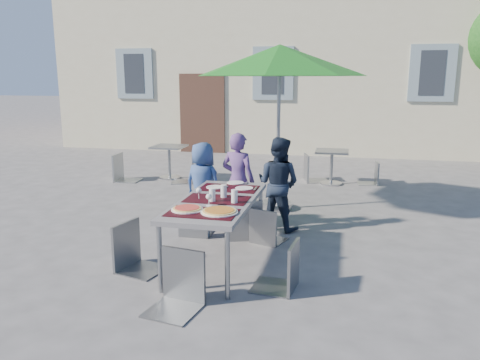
% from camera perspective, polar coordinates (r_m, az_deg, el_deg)
% --- Properties ---
extents(ground, '(90.00, 90.00, 0.00)m').
position_cam_1_polar(ground, '(5.95, -7.65, -8.24)').
color(ground, '#504F52').
rests_on(ground, ground).
extents(dining_table, '(0.80, 1.85, 0.76)m').
position_cam_1_polar(dining_table, '(5.26, -2.82, -2.95)').
color(dining_table, '#4C4C51').
rests_on(dining_table, ground).
extents(pizza_near_left, '(0.33, 0.33, 0.03)m').
position_cam_1_polar(pizza_near_left, '(4.83, -6.47, -3.49)').
color(pizza_near_left, white).
rests_on(pizza_near_left, dining_table).
extents(pizza_near_right, '(0.38, 0.38, 0.03)m').
position_cam_1_polar(pizza_near_right, '(4.72, -2.54, -3.81)').
color(pizza_near_right, white).
rests_on(pizza_near_right, dining_table).
extents(glassware, '(0.50, 0.43, 0.15)m').
position_cam_1_polar(glassware, '(5.15, -2.52, -1.74)').
color(glassware, silver).
rests_on(glassware, dining_table).
extents(place_settings, '(0.62, 0.52, 0.01)m').
position_cam_1_polar(place_settings, '(5.84, -1.00, -0.72)').
color(place_settings, white).
rests_on(place_settings, dining_table).
extents(child_0, '(0.67, 0.53, 1.20)m').
position_cam_1_polar(child_0, '(6.70, -4.54, -0.47)').
color(child_0, '#304B85').
rests_on(child_0, ground).
extents(child_1, '(0.56, 0.43, 1.35)m').
position_cam_1_polar(child_1, '(6.54, -0.23, -0.07)').
color(child_1, '#583A78').
rests_on(child_1, ground).
extents(child_2, '(0.72, 0.55, 1.30)m').
position_cam_1_polar(child_2, '(6.49, 4.68, -0.44)').
color(child_2, '#172134').
rests_on(child_2, ground).
extents(chair_0, '(0.41, 0.41, 0.91)m').
position_cam_1_polar(chair_0, '(6.23, -5.55, -2.11)').
color(chair_0, gray).
rests_on(chair_0, ground).
extents(chair_1, '(0.58, 0.58, 1.03)m').
position_cam_1_polar(chair_1, '(6.07, 0.51, -1.72)').
color(chair_1, gray).
rests_on(chair_1, ground).
extents(chair_2, '(0.49, 0.50, 0.87)m').
position_cam_1_polar(chair_2, '(5.94, 3.25, -3.05)').
color(chair_2, gray).
rests_on(chair_2, ground).
extents(chair_3, '(0.54, 0.54, 1.01)m').
position_cam_1_polar(chair_3, '(5.23, -12.98, -4.53)').
color(chair_3, gray).
rests_on(chair_3, ground).
extents(chair_4, '(0.46, 0.46, 0.94)m').
position_cam_1_polar(chair_4, '(4.64, 5.42, -6.94)').
color(chair_4, gray).
rests_on(chair_4, ground).
extents(chair_5, '(0.51, 0.52, 1.01)m').
position_cam_1_polar(chair_5, '(4.31, -7.68, -7.98)').
color(chair_5, gray).
rests_on(chair_5, ground).
extents(patio_umbrella, '(2.63, 2.63, 2.58)m').
position_cam_1_polar(patio_umbrella, '(7.36, 4.85, 14.19)').
color(patio_umbrella, '#ACAEB4').
rests_on(patio_umbrella, ground).
extents(cafe_table_0, '(0.65, 0.65, 0.70)m').
position_cam_1_polar(cafe_table_0, '(9.93, -8.62, 2.78)').
color(cafe_table_0, '#ACAEB4').
rests_on(cafe_table_0, ground).
extents(bg_chair_l_0, '(0.49, 0.48, 1.06)m').
position_cam_1_polar(bg_chair_l_0, '(9.87, -14.19, 3.48)').
color(bg_chair_l_0, '#90979B').
rests_on(bg_chair_l_0, ground).
extents(bg_chair_r_0, '(0.58, 0.58, 1.03)m').
position_cam_1_polar(bg_chair_r_0, '(9.51, -6.44, 3.34)').
color(bg_chair_r_0, gray).
rests_on(bg_chair_r_0, ground).
extents(cafe_table_1, '(0.64, 0.64, 0.68)m').
position_cam_1_polar(cafe_table_1, '(9.45, 11.11, 2.12)').
color(cafe_table_1, '#ACAEB4').
rests_on(cafe_table_1, ground).
extents(bg_chair_l_1, '(0.57, 0.57, 1.05)m').
position_cam_1_polar(bg_chair_l_1, '(9.64, 8.79, 3.49)').
color(bg_chair_l_1, gray).
rests_on(bg_chair_l_1, ground).
extents(bg_chair_r_1, '(0.42, 0.42, 0.85)m').
position_cam_1_polar(bg_chair_r_1, '(9.65, 15.89, 2.39)').
color(bg_chair_r_1, gray).
rests_on(bg_chair_r_1, ground).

